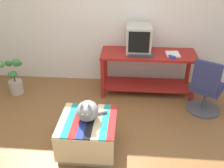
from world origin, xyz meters
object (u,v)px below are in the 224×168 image
desk (148,66)px  office_chair (206,90)px  keyboard (141,55)px  book (173,54)px  ottoman_with_blanket (88,134)px  stapler (172,57)px  cat (87,111)px  tv_monitor (139,39)px  potted_plant (14,79)px

desk → office_chair: office_chair is taller
desk → keyboard: (-0.13, -0.13, 0.25)m
desk → book: size_ratio=6.37×
office_chair → desk: bearing=-0.8°
office_chair → ottoman_with_blanket: bearing=61.1°
keyboard → stapler: (0.48, -0.05, 0.01)m
desk → keyboard: 0.31m
cat → ottoman_with_blanket: bearing=-107.8°
tv_monitor → book: (0.55, -0.13, -0.20)m
book → stapler: bearing=-106.8°
book → potted_plant: book is taller
stapler → book: bearing=20.7°
book → stapler: 0.14m
potted_plant → cat: bearing=-39.7°
office_chair → potted_plant: bearing=25.6°
tv_monitor → cat: 1.70m
cat → potted_plant: (-1.48, 1.23, -0.30)m
book → ottoman_with_blanket: (-1.16, -1.43, -0.52)m
cat → office_chair: bearing=28.2°
desk → keyboard: keyboard is taller
keyboard → cat: bearing=-112.2°
desk → ottoman_with_blanket: (-0.78, -1.47, -0.28)m
desk → potted_plant: (-2.26, -0.23, -0.23)m
desk → tv_monitor: 0.48m
book → cat: (-1.16, -1.42, -0.17)m
keyboard → stapler: stapler is taller
keyboard → potted_plant: size_ratio=0.62×
tv_monitor → keyboard: size_ratio=1.13×
ottoman_with_blanket → potted_plant: bearing=140.0°
book → potted_plant: size_ratio=0.38×
cat → book: bearing=49.1°
desk → keyboard: bearing=-135.4°
keyboard → office_chair: size_ratio=0.45×
tv_monitor → book: bearing=-13.3°
keyboard → ottoman_with_blanket: bearing=-112.1°
tv_monitor → stapler: (0.52, -0.27, -0.19)m
ottoman_with_blanket → potted_plant: (-1.48, 1.24, 0.05)m
tv_monitor → cat: tv_monitor is taller
keyboard → stapler: bearing=-2.2°
book → potted_plant: bearing=-179.3°
desk → cat: (-0.78, -1.46, 0.07)m
ottoman_with_blanket → potted_plant: potted_plant is taller
book → stapler: (-0.03, -0.13, 0.01)m
tv_monitor → office_chair: 1.32m
keyboard → cat: size_ratio=1.10×
book → cat: 1.84m
book → ottoman_with_blanket: book is taller
tv_monitor → ottoman_with_blanket: size_ratio=0.65×
tv_monitor → ottoman_with_blanket: (-0.61, -1.56, -0.72)m
tv_monitor → stapler: bearing=-26.9°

